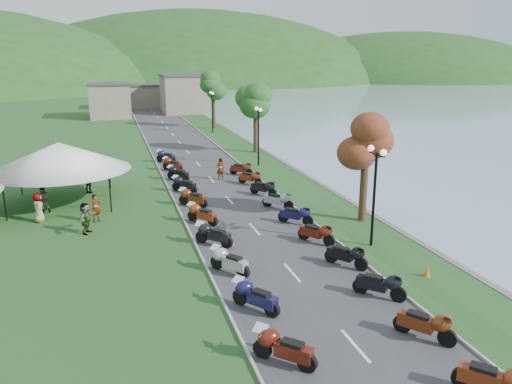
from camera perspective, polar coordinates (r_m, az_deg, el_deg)
road at (r=44.66m, az=-6.64°, el=3.20°), size 7.00×120.00×0.02m
hills_backdrop at (r=203.42m, az=-14.62°, el=12.21°), size 360.00×120.00×76.00m
far_building at (r=88.49m, az=-13.11°, el=10.52°), size 18.00×16.00×5.00m
moto_row_left at (r=22.14m, az=-2.84°, el=-7.99°), size 2.60×51.64×1.10m
moto_row_right at (r=25.76m, az=6.97°, el=-4.66°), size 2.60×33.60×1.10m
vendor_tent_main at (r=34.49m, az=-21.37°, el=2.03°), size 5.89×5.89×4.00m
tree_lakeside at (r=28.88m, az=12.38°, el=3.77°), size 2.66×2.66×7.39m
pedestrian_a at (r=30.40m, az=-17.70°, el=-3.25°), size 0.75×0.71×1.65m
pedestrian_b at (r=33.25m, az=-23.04°, el=-2.19°), size 0.94×0.72×1.71m
traffic_cone_near at (r=17.09m, az=0.68°, el=-16.67°), size 0.32×0.32×0.50m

